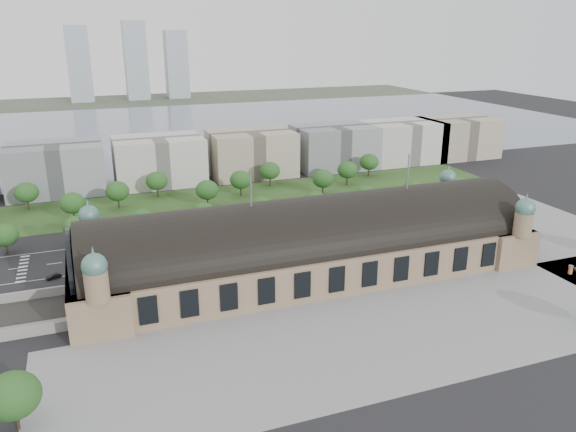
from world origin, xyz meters
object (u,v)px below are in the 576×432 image
object	(u,v)px
traffic_car_2	(150,249)
traffic_car_3	(188,239)
parked_car_4	(125,267)
parked_car_6	(165,266)
parked_car_5	(212,260)
pedestrian_2	(575,268)
parked_car_1	(135,270)
parked_car_3	(121,267)
parked_car_0	(53,276)
petrol_station	(125,223)
bus_west	(287,241)
traffic_car_6	(463,217)
bus_east	(322,230)
bus_mid	(331,234)
traffic_car_5	(345,219)
parked_car_2	(105,271)
advertising_column	(571,270)
traffic_car_4	(327,231)

from	to	relation	value
traffic_car_2	traffic_car_3	size ratio (longest dim) A/B	1.03
traffic_car_2	parked_car_4	distance (m)	16.47
parked_car_4	parked_car_6	world-z (taller)	parked_car_4
parked_car_5	pedestrian_2	xyz separation A→B (m)	(112.32, -50.41, 0.25)
parked_car_1	parked_car_3	xyz separation A→B (m)	(-4.12, 4.00, 0.04)
parked_car_0	parked_car_3	xyz separation A→B (m)	(21.24, 0.00, -0.03)
petrol_station	bus_west	xyz separation A→B (m)	(55.43, -38.28, -1.48)
parked_car_3	parked_car_4	size ratio (longest dim) A/B	0.91
traffic_car_6	pedestrian_2	world-z (taller)	pedestrian_2
bus_east	pedestrian_2	xyz separation A→B (m)	(65.64, -61.41, -0.95)
traffic_car_2	bus_mid	distance (m)	68.48
pedestrian_2	parked_car_4	bearing A→B (deg)	47.66
traffic_car_6	traffic_car_5	bearing A→B (deg)	-106.53
parked_car_2	bus_west	distance (m)	65.59
parked_car_6	bus_east	world-z (taller)	bus_east
traffic_car_5	bus_mid	size ratio (longest dim) A/B	0.36
traffic_car_5	traffic_car_6	bearing A→B (deg)	-112.71
traffic_car_6	parked_car_2	xyz separation A→B (m)	(-146.03, -4.65, -0.00)
parked_car_3	petrol_station	bearing A→B (deg)	144.60
advertising_column	traffic_car_4	bearing A→B (deg)	132.51
parked_car_1	parked_car_2	size ratio (longest dim) A/B	1.07
parked_car_4	parked_car_1	bearing A→B (deg)	1.88
traffic_car_6	parked_car_3	distance (m)	140.84
traffic_car_6	parked_car_5	world-z (taller)	traffic_car_6
petrol_station	traffic_car_6	world-z (taller)	petrol_station
bus_east	pedestrian_2	size ratio (longest dim) A/B	7.30
parked_car_1	parked_car_5	distance (m)	26.09
traffic_car_2	parked_car_4	xyz separation A→B (m)	(-9.90, -13.17, 0.09)
parked_car_0	bus_west	world-z (taller)	bus_west
traffic_car_2	traffic_car_5	world-z (taller)	traffic_car_5
parked_car_1	parked_car_0	bearing A→B (deg)	-132.19
parked_car_6	pedestrian_2	world-z (taller)	pedestrian_2
petrol_station	bus_east	distance (m)	79.37
traffic_car_6	bus_east	bearing A→B (deg)	-91.58
parked_car_1	bus_mid	size ratio (longest dim) A/B	0.39
parked_car_2	bus_mid	bearing A→B (deg)	57.36
parked_car_3	bus_mid	bearing A→B (deg)	63.22
parked_car_0	pedestrian_2	bearing A→B (deg)	49.93
pedestrian_2	parked_car_1	bearing A→B (deg)	48.70
parked_car_4	bus_east	bearing A→B (deg)	60.85
parked_car_0	parked_car_2	bearing A→B (deg)	64.52
traffic_car_3	traffic_car_5	world-z (taller)	traffic_car_5
traffic_car_3	parked_car_4	xyz separation A→B (m)	(-25.14, -18.69, 0.08)
petrol_station	parked_car_4	bearing A→B (deg)	-95.20
petrol_station	pedestrian_2	bearing A→B (deg)	-34.52
parked_car_0	bus_east	distance (m)	98.39
parked_car_4	pedestrian_2	world-z (taller)	pedestrian_2
petrol_station	traffic_car_2	size ratio (longest dim) A/B	2.72
traffic_car_2	parked_car_5	xyz separation A→B (m)	(19.13, -17.17, -0.04)
petrol_station	bus_west	bearing A→B (deg)	-34.63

